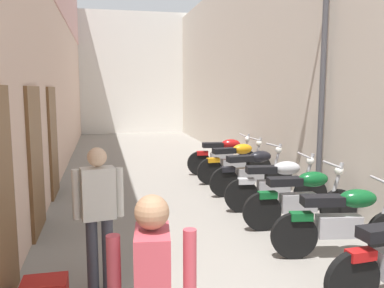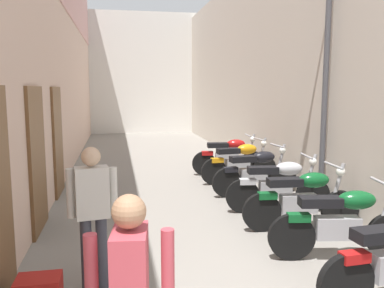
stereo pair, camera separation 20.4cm
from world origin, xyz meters
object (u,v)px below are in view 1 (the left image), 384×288
object	(u,v)px
motorcycle_third	(344,220)
street_lamp	(319,61)
motorcycle_fourth	(302,197)
pedestrian_mid_alley	(99,209)
motorcycle_sixth	(253,170)
motorcycle_seventh	(236,161)
motorcycle_eighth	(224,155)
motorcycle_fifth	(277,184)

from	to	relation	value
motorcycle_third	street_lamp	distance (m)	3.01
motorcycle_third	motorcycle_fourth	bearing A→B (deg)	89.99
motorcycle_third	pedestrian_mid_alley	xyz separation A→B (m)	(-3.04, -0.24, 0.42)
motorcycle_sixth	pedestrian_mid_alley	distance (m)	4.61
motorcycle_seventh	street_lamp	world-z (taller)	street_lamp
motorcycle_third	motorcycle_fourth	size ratio (longest dim) A/B	0.99
motorcycle_seventh	motorcycle_eighth	world-z (taller)	same
pedestrian_mid_alley	street_lamp	bearing A→B (deg)	31.00
motorcycle_fifth	motorcycle_seventh	bearing A→B (deg)	90.00
motorcycle_fifth	pedestrian_mid_alley	size ratio (longest dim) A/B	1.18
street_lamp	motorcycle_fourth	bearing A→B (deg)	-127.95
motorcycle_third	motorcycle_seventh	bearing A→B (deg)	90.00
pedestrian_mid_alley	motorcycle_third	bearing A→B (deg)	4.59
motorcycle_third	motorcycle_fifth	world-z (taller)	same
motorcycle_sixth	motorcycle_seventh	size ratio (longest dim) A/B	1.00
motorcycle_third	motorcycle_eighth	distance (m)	5.18
pedestrian_mid_alley	street_lamp	world-z (taller)	street_lamp
motorcycle_seventh	street_lamp	size ratio (longest dim) A/B	0.41
motorcycle_fifth	street_lamp	xyz separation A→B (m)	(0.70, -0.02, 2.14)
motorcycle_seventh	pedestrian_mid_alley	bearing A→B (deg)	-123.88
motorcycle_fifth	motorcycle_sixth	xyz separation A→B (m)	(0.00, 1.18, 0.00)
motorcycle_eighth	motorcycle_sixth	bearing A→B (deg)	-90.00
motorcycle_fourth	motorcycle_fifth	bearing A→B (deg)	90.00
motorcycle_seventh	street_lamp	xyz separation A→B (m)	(0.70, -2.28, 2.14)
motorcycle_seventh	motorcycle_eighth	xyz separation A→B (m)	(0.00, 0.90, 0.00)
pedestrian_mid_alley	motorcycle_fifth	bearing A→B (deg)	36.67
motorcycle_fifth	motorcycle_sixth	world-z (taller)	same
motorcycle_fourth	pedestrian_mid_alley	xyz separation A→B (m)	(-3.04, -1.35, 0.42)
motorcycle_seventh	motorcycle_third	bearing A→B (deg)	-90.00
motorcycle_eighth	street_lamp	xyz separation A→B (m)	(0.70, -3.18, 2.14)
motorcycle_fifth	motorcycle_sixth	bearing A→B (deg)	90.00
motorcycle_fourth	motorcycle_eighth	distance (m)	4.08
motorcycle_third	motorcycle_seventh	world-z (taller)	same
street_lamp	motorcycle_fifth	bearing A→B (deg)	178.54
motorcycle_fifth	pedestrian_mid_alley	bearing A→B (deg)	-143.33
pedestrian_mid_alley	street_lamp	xyz separation A→B (m)	(3.73, 2.24, 1.73)
motorcycle_fourth	pedestrian_mid_alley	size ratio (longest dim) A/B	1.18
motorcycle_fifth	street_lamp	world-z (taller)	street_lamp
pedestrian_mid_alley	motorcycle_seventh	bearing A→B (deg)	56.12
motorcycle_sixth	motorcycle_eighth	bearing A→B (deg)	90.00
motorcycle_sixth	motorcycle_seventh	world-z (taller)	same
motorcycle_sixth	motorcycle_third	bearing A→B (deg)	-90.00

